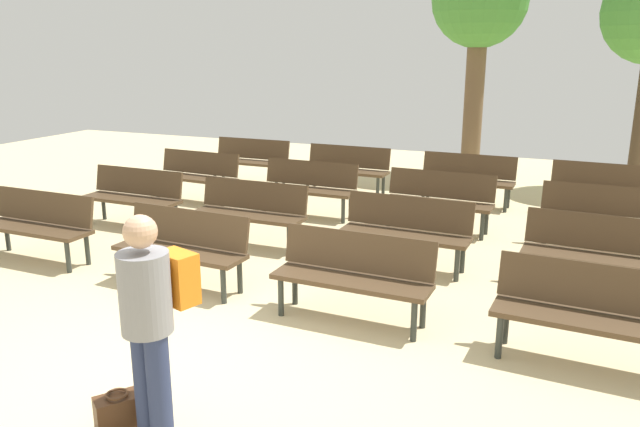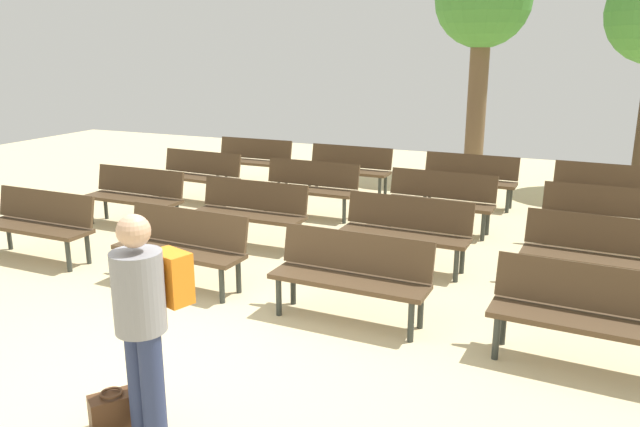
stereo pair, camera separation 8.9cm
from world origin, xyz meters
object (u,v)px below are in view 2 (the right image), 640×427
(bench_r2_c2, at_px, (440,198))
(bench_r3_c3, at_px, (606,188))
(bench_r2_c3, at_px, (605,215))
(bench_r3_c2, at_px, (469,177))
(bench_r1_c3, at_px, (599,251))
(visitor_with_backpack, at_px, (145,317))
(bench_r1_c2, at_px, (406,228))
(bench_r0_c3, at_px, (588,311))
(bench_r3_c1, at_px, (349,167))
(bench_r1_c0, at_px, (135,193))
(bench_r1_c1, at_px, (251,209))
(bench_r3_c0, at_px, (253,158))
(bench_r2_c0, at_px, (199,173))
(bench_r2_c1, at_px, (310,185))
(tree_1, at_px, (483,6))
(handbag, at_px, (113,411))
(bench_r0_c1, at_px, (182,243))
(bench_r0_c2, at_px, (351,272))
(bench_r0_c0, at_px, (39,221))

(bench_r2_c2, relative_size, bench_r3_c3, 1.00)
(bench_r2_c3, height_order, bench_r3_c2, same)
(bench_r1_c3, relative_size, visitor_with_backpack, 0.98)
(bench_r1_c2, relative_size, bench_r2_c3, 1.00)
(bench_r0_c3, bearing_deg, bench_r3_c2, 113.72)
(bench_r3_c1, distance_m, visitor_with_backpack, 7.79)
(bench_r1_c0, distance_m, bench_r2_c3, 6.74)
(bench_r3_c1, bearing_deg, bench_r1_c1, -91.08)
(bench_r3_c0, bearing_deg, bench_r2_c0, -93.98)
(bench_r2_c0, xyz_separation_m, bench_r2_c1, (2.21, -0.10, 0.00))
(bench_r2_c0, xyz_separation_m, bench_r3_c1, (2.23, 1.63, 0.00))
(bench_r2_c3, relative_size, bench_r3_c2, 1.00)
(bench_r3_c3, distance_m, tree_1, 4.73)
(bench_r0_c3, bearing_deg, bench_r2_c0, 153.51)
(bench_r3_c0, distance_m, handbag, 8.39)
(bench_r0_c3, bearing_deg, tree_1, 109.84)
(bench_r1_c0, bearing_deg, bench_r3_c2, 37.34)
(bench_r3_c2, bearing_deg, bench_r3_c1, -179.94)
(bench_r0_c1, bearing_deg, bench_r2_c2, 59.64)
(bench_r2_c1, distance_m, bench_r3_c3, 4.70)
(visitor_with_backpack, bearing_deg, bench_r2_c3, -99.04)
(bench_r0_c1, relative_size, bench_r3_c0, 1.01)
(bench_r1_c2, distance_m, bench_r3_c3, 4.13)
(bench_r0_c2, distance_m, bench_r0_c3, 2.18)
(bench_r2_c0, bearing_deg, bench_r1_c2, -20.24)
(bench_r2_c1, bearing_deg, bench_r2_c2, -0.31)
(bench_r0_c0, distance_m, bench_r1_c3, 6.79)
(bench_r0_c1, distance_m, bench_r2_c0, 4.10)
(tree_1, bearing_deg, bench_r2_c1, -113.34)
(bench_r0_c1, relative_size, bench_r1_c3, 1.00)
(bench_r2_c1, xyz_separation_m, handbag, (1.12, -5.91, -0.37))
(bench_r0_c0, distance_m, handbag, 4.30)
(bench_r2_c2, bearing_deg, bench_r2_c0, -179.55)
(bench_r0_c1, height_order, bench_r0_c2, same)
(bench_r0_c2, relative_size, bench_r2_c2, 1.00)
(bench_r0_c0, height_order, bench_r1_c1, same)
(bench_r0_c0, relative_size, bench_r0_c2, 1.00)
(bench_r3_c0, xyz_separation_m, visitor_with_backpack, (3.56, -7.74, 0.43))
(bench_r3_c3, relative_size, handbag, 4.45)
(bench_r0_c2, xyz_separation_m, bench_r2_c0, (-4.24, 3.58, 0.00))
(bench_r2_c0, bearing_deg, bench_r1_c0, -86.27)
(bench_r0_c0, xyz_separation_m, bench_r3_c1, (2.33, 5.07, 0.00))
(bench_r0_c1, relative_size, bench_r3_c1, 1.01)
(bench_r2_c1, distance_m, handbag, 6.03)
(bench_r2_c0, relative_size, bench_r2_c1, 1.01)
(bench_r0_c3, relative_size, bench_r2_c0, 1.00)
(bench_r3_c0, xyz_separation_m, bench_r3_c3, (6.49, -0.19, 0.00))
(bench_r3_c3, bearing_deg, bench_r2_c3, -88.26)
(bench_r3_c3, relative_size, visitor_with_backpack, 0.98)
(bench_r0_c1, distance_m, bench_r3_c2, 5.57)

